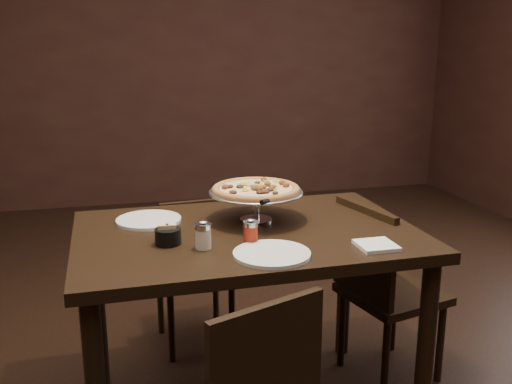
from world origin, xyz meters
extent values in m
cube|color=black|center=(0.00, 3.51, 1.40)|extent=(6.00, 0.02, 2.80)
cube|color=black|center=(0.02, -0.07, 0.81)|extent=(1.33, 0.90, 0.04)
cylinder|color=black|center=(0.62, -0.44, 0.39)|extent=(0.07, 0.07, 0.78)
cylinder|color=black|center=(-0.58, 0.30, 0.39)|extent=(0.07, 0.07, 0.78)
cylinder|color=black|center=(0.61, 0.32, 0.39)|extent=(0.07, 0.07, 0.78)
cylinder|color=silver|center=(0.08, 0.05, 0.83)|extent=(0.13, 0.13, 0.01)
cylinder|color=silver|center=(0.08, 0.05, 0.89)|extent=(0.03, 0.03, 0.10)
cylinder|color=silver|center=(0.08, 0.05, 0.94)|extent=(0.09, 0.09, 0.01)
cylinder|color=#A5A5AA|center=(0.08, 0.05, 0.95)|extent=(0.38, 0.38, 0.01)
torus|color=#A5A5AA|center=(0.08, 0.05, 0.95)|extent=(0.39, 0.39, 0.01)
cylinder|color=#A56431|center=(0.08, 0.05, 0.96)|extent=(0.35, 0.35, 0.01)
torus|color=#A56431|center=(0.08, 0.05, 0.96)|extent=(0.36, 0.36, 0.03)
cylinder|color=tan|center=(0.08, 0.05, 0.96)|extent=(0.30, 0.30, 0.01)
cylinder|color=beige|center=(-0.18, -0.23, 0.86)|extent=(0.06, 0.06, 0.07)
cylinder|color=silver|center=(-0.18, -0.23, 0.91)|extent=(0.06, 0.06, 0.02)
ellipsoid|color=silver|center=(-0.18, -0.23, 0.93)|extent=(0.03, 0.03, 0.01)
cylinder|color=maroon|center=(-0.01, -0.23, 0.86)|extent=(0.05, 0.05, 0.07)
cylinder|color=silver|center=(-0.01, -0.23, 0.90)|extent=(0.06, 0.06, 0.02)
ellipsoid|color=silver|center=(-0.01, -0.23, 0.92)|extent=(0.03, 0.03, 0.01)
cylinder|color=black|center=(-0.30, -0.15, 0.86)|extent=(0.10, 0.10, 0.06)
cube|color=#D3B87A|center=(-0.31, -0.15, 0.87)|extent=(0.04, 0.03, 0.06)
cube|color=#D3B87A|center=(-0.29, -0.15, 0.87)|extent=(0.04, 0.03, 0.06)
cube|color=white|center=(0.42, -0.37, 0.83)|extent=(0.13, 0.13, 0.01)
cylinder|color=white|center=(-0.35, 0.14, 0.83)|extent=(0.27, 0.27, 0.01)
cylinder|color=white|center=(0.03, -0.36, 0.83)|extent=(0.27, 0.27, 0.01)
cone|color=silver|center=(0.10, -0.11, 0.95)|extent=(0.17, 0.17, 0.00)
cylinder|color=black|center=(0.10, -0.11, 0.96)|extent=(0.11, 0.10, 0.02)
cube|color=black|center=(-0.10, 0.61, 0.39)|extent=(0.42, 0.42, 0.04)
cube|color=black|center=(-0.09, 0.43, 0.62)|extent=(0.39, 0.06, 0.40)
cylinder|color=black|center=(0.04, 0.77, 0.19)|extent=(0.03, 0.03, 0.38)
cylinder|color=black|center=(-0.27, 0.75, 0.19)|extent=(0.03, 0.03, 0.38)
cylinder|color=black|center=(0.06, 0.46, 0.19)|extent=(0.03, 0.03, 0.38)
cylinder|color=black|center=(-0.25, 0.44, 0.19)|extent=(0.03, 0.03, 0.38)
cube|color=black|center=(-0.09, -0.74, 0.63)|extent=(0.37, 0.16, 0.41)
cube|color=black|center=(0.75, 0.08, 0.41)|extent=(0.48, 0.48, 0.04)
cube|color=black|center=(0.57, 0.03, 0.65)|extent=(0.12, 0.40, 0.42)
cylinder|color=black|center=(0.94, -0.04, 0.20)|extent=(0.03, 0.03, 0.39)
cylinder|color=black|center=(0.87, 0.27, 0.20)|extent=(0.03, 0.03, 0.39)
cylinder|color=black|center=(0.63, -0.12, 0.20)|extent=(0.03, 0.03, 0.39)
cylinder|color=black|center=(0.55, 0.20, 0.20)|extent=(0.03, 0.03, 0.39)
camera|label=1|loc=(-0.48, -2.14, 1.53)|focal=40.00mm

